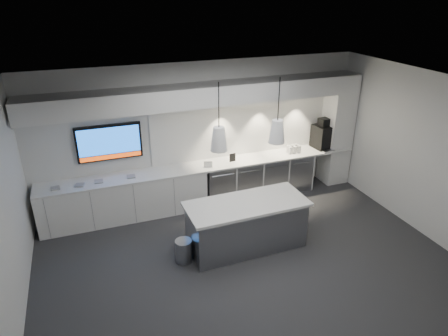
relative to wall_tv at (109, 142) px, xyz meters
name	(u,v)px	position (x,y,z in m)	size (l,w,h in m)	color
floor	(246,260)	(1.90, -2.45, -1.56)	(7.00, 7.00, 0.00)	#303032
ceiling	(251,89)	(1.90, -2.45, 1.44)	(7.00, 7.00, 0.00)	black
wall_back	(202,133)	(1.90, 0.05, -0.06)	(7.00, 7.00, 0.00)	white
wall_front	(344,283)	(1.90, -4.95, -0.06)	(7.00, 7.00, 0.00)	white
wall_left	(2,224)	(-1.60, -2.45, -0.06)	(7.00, 7.00, 0.00)	white
wall_right	(422,154)	(5.40, -2.45, -0.06)	(7.00, 7.00, 0.00)	white
back_counter	(207,166)	(1.90, -0.27, -0.68)	(6.80, 0.65, 0.04)	white
left_base_cabinets	(125,198)	(0.15, -0.27, -1.13)	(3.30, 0.63, 0.86)	white
fridge_unit_a	(218,183)	(2.15, -0.27, -1.13)	(0.60, 0.61, 0.85)	gray
fridge_unit_b	(245,179)	(2.78, -0.27, -1.13)	(0.60, 0.61, 0.85)	gray
fridge_unit_c	(270,175)	(3.41, -0.27, -1.13)	(0.60, 0.61, 0.85)	gray
fridge_unit_d	(295,171)	(4.04, -0.27, -1.13)	(0.60, 0.61, 0.85)	gray
backsplash	(254,125)	(3.10, 0.03, -0.01)	(4.60, 0.03, 1.30)	white
soffit	(205,94)	(1.90, -0.25, 0.84)	(6.90, 0.60, 0.40)	white
column	(337,129)	(5.10, -0.25, -0.26)	(0.55, 0.55, 2.60)	white
wall_tv	(109,142)	(0.00, 0.00, 0.00)	(1.25, 0.07, 0.72)	black
island	(246,225)	(2.05, -2.06, -1.10)	(2.15, 0.96, 0.91)	gray
bin	(184,251)	(0.88, -2.09, -1.36)	(0.29, 0.29, 0.41)	gray
coffee_machine	(323,136)	(4.72, -0.25, -0.37)	(0.43, 0.59, 0.71)	black
sign_black	(232,157)	(2.47, -0.29, -0.57)	(0.14, 0.02, 0.18)	black
sign_white	(208,164)	(1.89, -0.40, -0.59)	(0.18, 0.02, 0.14)	white
cup_cluster	(294,149)	(3.96, -0.29, -0.58)	(0.30, 0.19, 0.16)	silver
tray_a	(55,188)	(-1.08, -0.34, -0.65)	(0.16, 0.16, 0.03)	#969696
tray_b	(80,185)	(-0.65, -0.36, -0.65)	(0.16, 0.16, 0.03)	#969696
tray_c	(99,181)	(-0.30, -0.32, -0.65)	(0.16, 0.16, 0.03)	#969696
tray_d	(131,176)	(0.31, -0.32, -0.65)	(0.16, 0.16, 0.03)	#969696
pendant_left	(219,139)	(1.54, -2.06, 0.59)	(0.27, 0.27, 1.09)	white
pendant_right	(277,131)	(2.56, -2.06, 0.59)	(0.27, 0.27, 1.09)	white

